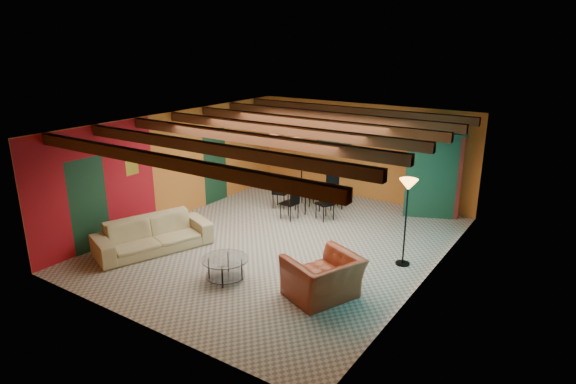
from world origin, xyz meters
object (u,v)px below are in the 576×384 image
Objects in this scene: floor_lamp at (406,223)px; dining_table at (307,194)px; armoire at (435,175)px; potted_plant at (440,124)px; armchair at (323,277)px; sofa at (153,235)px; vase at (308,172)px; coffee_table at (225,269)px.

dining_table is at bearing 153.13° from floor_lamp.
potted_plant is at bearing 0.00° from armoire.
armchair is 2.33× the size of potted_plant.
floor_lamp reaches higher than sofa.
armoire reaches higher than vase.
armchair is 1.35× the size of coffee_table.
dining_table is at bearing 99.95° from coffee_table.
potted_plant reaches higher than floor_lamp.
sofa is at bearing 174.75° from coffee_table.
potted_plant reaches higher than dining_table.
floor_lamp is (3.31, -1.68, 0.43)m from dining_table.
potted_plant is (0.25, 5.32, 2.00)m from armchair.
coffee_table is 0.48× the size of dining_table.
dining_table is 3.31m from armoire.
armoire is 1.32m from potted_plant.
dining_table is at bearing -122.03° from armchair.
coffee_table is at bearing -53.17° from armchair.
sofa is 2.74× the size of coffee_table.
armoire reaches higher than floor_lamp.
floor_lamp is at bearing -26.87° from dining_table.
floor_lamp reaches higher than coffee_table.
sofa is at bearing -127.82° from potted_plant.
armoire is (2.86, 1.58, 0.58)m from dining_table.
coffee_table is at bearing -74.30° from sofa.
coffee_table is 1.72× the size of potted_plant.
dining_table is 3.73m from floor_lamp.
coffee_table is 3.67m from floor_lamp.
armchair reaches higher than coffee_table.
armchair is 1.93m from coffee_table.
floor_lamp is 3.60m from potted_plant.
coffee_table is at bearing -80.05° from dining_table.
dining_table is 1.02× the size of floor_lamp.
floor_lamp reaches higher than vase.
dining_table is 3.61× the size of potted_plant.
vase reaches higher than dining_table.
floor_lamp is at bearing -82.12° from potted_plant.
potted_plant is at bearing 28.90° from vase.
sofa is at bearing -63.32° from armchair.
armchair is 5.37m from armoire.
vase is at bearing 0.00° from dining_table.
sofa is at bearing -151.04° from armoire.
dining_table is 3.78m from potted_plant.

